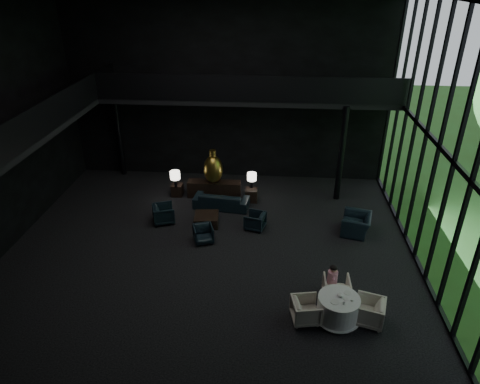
# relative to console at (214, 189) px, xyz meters

# --- Properties ---
(floor) EXTENTS (14.00, 12.00, 0.02)m
(floor) POSITION_rel_console_xyz_m (0.39, -3.74, -0.36)
(floor) COLOR black
(floor) RESTS_ON ground
(wall_back) EXTENTS (14.00, 0.04, 8.00)m
(wall_back) POSITION_rel_console_xyz_m (0.39, 2.26, 3.64)
(wall_back) COLOR black
(wall_back) RESTS_ON ground
(wall_front) EXTENTS (14.00, 0.04, 8.00)m
(wall_front) POSITION_rel_console_xyz_m (0.39, -9.74, 3.64)
(wall_front) COLOR black
(wall_front) RESTS_ON ground
(curtain_wall) EXTENTS (0.20, 12.00, 8.00)m
(curtain_wall) POSITION_rel_console_xyz_m (7.34, -3.74, 3.64)
(curtain_wall) COLOR black
(curtain_wall) RESTS_ON ground
(mezzanine_left) EXTENTS (2.00, 12.00, 0.25)m
(mezzanine_left) POSITION_rel_console_xyz_m (-5.61, -3.74, 3.64)
(mezzanine_left) COLOR black
(mezzanine_left) RESTS_ON wall_left
(mezzanine_back) EXTENTS (12.00, 2.00, 0.25)m
(mezzanine_back) POSITION_rel_console_xyz_m (1.39, 1.26, 3.64)
(mezzanine_back) COLOR black
(mezzanine_back) RESTS_ON wall_back
(railing_left) EXTENTS (0.06, 12.00, 1.00)m
(railing_left) POSITION_rel_console_xyz_m (-4.61, -3.74, 4.24)
(railing_left) COLOR black
(railing_left) RESTS_ON mezzanine_left
(railing_back) EXTENTS (12.00, 0.06, 1.00)m
(railing_back) POSITION_rel_console_xyz_m (1.39, 0.26, 4.24)
(railing_back) COLOR black
(railing_back) RESTS_ON mezzanine_back
(column_nw) EXTENTS (0.24, 0.24, 4.00)m
(column_nw) POSITION_rel_console_xyz_m (-4.61, 1.96, 1.64)
(column_nw) COLOR black
(column_nw) RESTS_ON floor
(column_ne) EXTENTS (0.24, 0.24, 4.00)m
(column_ne) POSITION_rel_console_xyz_m (5.19, 0.26, 1.64)
(column_ne) COLOR black
(column_ne) RESTS_ON floor
(console) EXTENTS (2.24, 0.51, 0.71)m
(console) POSITION_rel_console_xyz_m (0.00, 0.00, 0.00)
(console) COLOR black
(console) RESTS_ON floor
(bronze_urn) EXTENTS (0.78, 0.78, 1.46)m
(bronze_urn) POSITION_rel_console_xyz_m (0.00, -0.10, 0.98)
(bronze_urn) COLOR #AD7F28
(bronze_urn) RESTS_ON console
(side_table_left) EXTENTS (0.47, 0.47, 0.51)m
(side_table_left) POSITION_rel_console_xyz_m (-1.60, -0.00, -0.10)
(side_table_left) COLOR black
(side_table_left) RESTS_ON floor
(table_lamp_left) EXTENTS (0.42, 0.42, 0.70)m
(table_lamp_left) POSITION_rel_console_xyz_m (-1.60, -0.20, 0.66)
(table_lamp_left) COLOR black
(table_lamp_left) RESTS_ON side_table_left
(side_table_right) EXTENTS (0.49, 0.49, 0.54)m
(side_table_right) POSITION_rel_console_xyz_m (1.60, -0.26, -0.09)
(side_table_right) COLOR black
(side_table_right) RESTS_ON floor
(table_lamp_right) EXTENTS (0.39, 0.39, 0.65)m
(table_lamp_right) POSITION_rel_console_xyz_m (1.60, -0.07, 0.65)
(table_lamp_right) COLOR black
(table_lamp_right) RESTS_ON side_table_right
(sofa) EXTENTS (2.44, 0.97, 0.93)m
(sofa) POSITION_rel_console_xyz_m (0.41, -0.89, 0.11)
(sofa) COLOR black
(sofa) RESTS_ON floor
(lounge_armchair_west) EXTENTS (0.96, 0.99, 0.81)m
(lounge_armchair_west) POSITION_rel_console_xyz_m (-1.65, -2.21, 0.05)
(lounge_armchair_west) COLOR black
(lounge_armchair_west) RESTS_ON floor
(lounge_armchair_east) EXTENTS (0.75, 0.78, 0.66)m
(lounge_armchair_east) POSITION_rel_console_xyz_m (1.86, -2.40, -0.03)
(lounge_armchair_east) COLOR black
(lounge_armchair_east) RESTS_ON floor
(lounge_armchair_south) EXTENTS (0.74, 0.71, 0.61)m
(lounge_armchair_south) POSITION_rel_console_xyz_m (0.07, -3.42, -0.05)
(lounge_armchair_south) COLOR black
(lounge_armchair_south) RESTS_ON floor
(window_armchair) EXTENTS (1.06, 1.36, 1.06)m
(window_armchair) POSITION_rel_console_xyz_m (5.57, -2.41, 0.17)
(window_armchair) COLOR black
(window_armchair) RESTS_ON floor
(coffee_table) EXTENTS (0.96, 0.96, 0.40)m
(coffee_table) POSITION_rel_console_xyz_m (0.00, -2.25, -0.16)
(coffee_table) COLOR black
(coffee_table) RESTS_ON floor
(dining_table) EXTENTS (1.30, 1.30, 0.75)m
(dining_table) POSITION_rel_console_xyz_m (4.36, -6.92, -0.03)
(dining_table) COLOR white
(dining_table) RESTS_ON floor
(dining_chair_north) EXTENTS (0.74, 0.70, 0.76)m
(dining_chair_north) POSITION_rel_console_xyz_m (4.42, -6.05, 0.03)
(dining_chair_north) COLOR tan
(dining_chair_north) RESTS_ON floor
(dining_chair_east) EXTENTS (0.94, 0.97, 0.82)m
(dining_chair_east) POSITION_rel_console_xyz_m (5.20, -6.95, 0.05)
(dining_chair_east) COLOR tan
(dining_chair_east) RESTS_ON floor
(dining_chair_west) EXTENTS (0.80, 0.84, 0.75)m
(dining_chair_west) POSITION_rel_console_xyz_m (3.49, -7.03, 0.02)
(dining_chair_west) COLOR #BAA99B
(dining_chair_west) RESTS_ON floor
(child) EXTENTS (0.29, 0.29, 0.63)m
(child) POSITION_rel_console_xyz_m (4.30, -5.93, 0.40)
(child) COLOR #D19FA8
(child) RESTS_ON dining_chair_north
(plate_a) EXTENTS (0.30, 0.30, 0.01)m
(plate_a) POSITION_rel_console_xyz_m (4.22, -7.10, 0.40)
(plate_a) COLOR white
(plate_a) RESTS_ON dining_table
(plate_b) EXTENTS (0.24, 0.24, 0.01)m
(plate_b) POSITION_rel_console_xyz_m (4.61, -6.70, 0.40)
(plate_b) COLOR white
(plate_b) RESTS_ON dining_table
(saucer) EXTENTS (0.17, 0.17, 0.01)m
(saucer) POSITION_rel_console_xyz_m (4.53, -6.96, 0.40)
(saucer) COLOR white
(saucer) RESTS_ON dining_table
(coffee_cup) EXTENTS (0.09, 0.09, 0.05)m
(coffee_cup) POSITION_rel_console_xyz_m (4.68, -7.01, 0.43)
(coffee_cup) COLOR white
(coffee_cup) RESTS_ON saucer
(cereal_bowl) EXTENTS (0.17, 0.17, 0.08)m
(cereal_bowl) POSITION_rel_console_xyz_m (4.38, -6.85, 0.44)
(cereal_bowl) COLOR white
(cereal_bowl) RESTS_ON dining_table
(cream_pot) EXTENTS (0.07, 0.07, 0.07)m
(cream_pot) POSITION_rel_console_xyz_m (4.44, -7.16, 0.43)
(cream_pot) COLOR #99999E
(cream_pot) RESTS_ON dining_table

